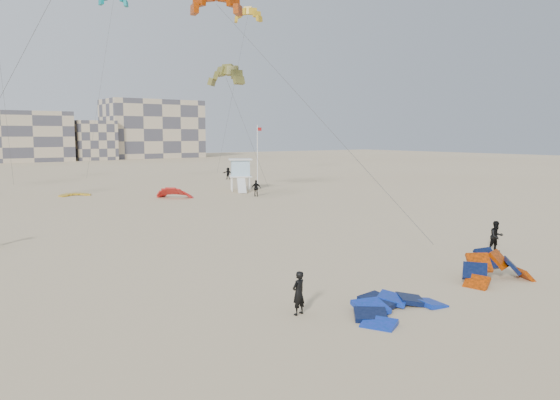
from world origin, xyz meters
TOP-DOWN VIEW (x-y plane):
  - ground at (0.00, 0.00)m, footprint 320.00×320.00m
  - kite_ground_blue at (4.16, -1.62)m, footprint 4.42×4.60m
  - kite_ground_orange at (10.86, -1.30)m, footprint 3.87×3.91m
  - kite_ground_red_far at (12.98, 36.72)m, footprint 5.30×5.29m
  - kite_ground_yellow at (5.13, 44.69)m, footprint 3.08×3.23m
  - kitesurfer_main at (1.09, 0.24)m, footprint 0.65×0.50m
  - kitesurfer_b at (16.51, 2.39)m, footprint 1.00×0.88m
  - kitesurfer_d at (20.50, 32.96)m, footprint 1.04×0.97m
  - kitesurfer_f at (29.26, 54.01)m, footprint 1.32×1.59m
  - kite_fly_orange at (12.03, 25.75)m, footprint 5.42×25.95m
  - kite_fly_olive at (16.77, 32.59)m, footprint 6.94×5.03m
  - kite_fly_yellow at (30.10, 49.68)m, footprint 5.40×6.61m
  - kite_fly_teal_b at (13.40, 54.46)m, footprint 6.11×4.02m
  - lifeguard_tower_near at (22.21, 38.94)m, footprint 3.53×5.55m
  - flagpole at (23.19, 36.80)m, footprint 0.61×0.09m
  - condo_east at (50.00, 132.00)m, footprint 26.00×14.00m
  - condo_fill_right at (32.00, 128.00)m, footprint 10.00×10.00m

SIDE VIEW (x-z plane):
  - ground at x=0.00m, z-range 0.00..0.00m
  - kite_ground_blue at x=4.16m, z-range -0.72..0.72m
  - kite_ground_orange at x=10.86m, z-range -1.73..1.73m
  - kite_ground_red_far at x=12.98m, z-range -1.71..1.71m
  - kite_ground_yellow at x=5.13m, z-range -0.28..0.28m
  - kitesurfer_main at x=1.09m, z-range 0.00..1.60m
  - kitesurfer_b at x=16.51m, z-range 0.00..1.71m
  - kitesurfer_f at x=29.26m, z-range 0.00..1.71m
  - kitesurfer_d at x=20.50m, z-range 0.00..1.72m
  - lifeguard_tower_near at x=22.21m, z-range -0.02..3.68m
  - flagpole at x=23.19m, z-range 0.20..7.74m
  - condo_fill_right at x=32.00m, z-range 0.00..10.00m
  - condo_east at x=50.00m, z-range 0.00..16.00m
  - kite_fly_olive at x=16.77m, z-range 5.77..18.31m
  - kite_fly_orange at x=12.03m, z-range 8.44..25.68m
  - kite_fly_yellow at x=30.10m, z-range 11.08..33.66m
  - kite_fly_teal_b at x=13.40m, z-range 11.55..34.71m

